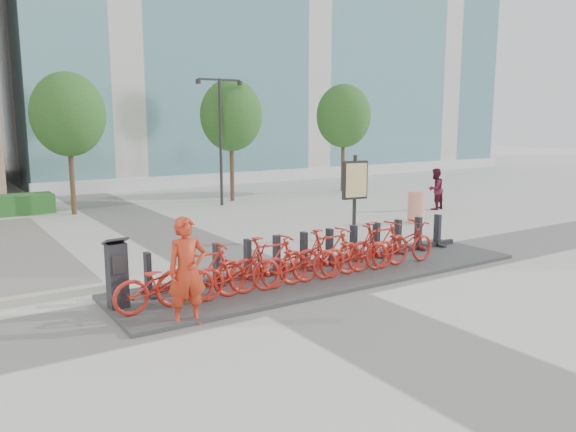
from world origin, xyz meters
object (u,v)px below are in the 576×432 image
pedestrian (435,189)px  bike_0 (165,282)px  worker_red (187,271)px  map_sign (355,184)px  kiosk (117,274)px  construction_barrel (416,207)px

pedestrian → bike_0: bearing=12.9°
worker_red → map_sign: map_sign is taller
bike_0 → worker_red: worker_red is taller
kiosk → map_sign: 8.08m
kiosk → map_sign: map_sign is taller
bike_0 → construction_barrel: bike_0 is taller
worker_red → map_sign: bearing=34.0°
pedestrian → worker_red: bearing=15.8°
pedestrian → map_sign: 6.63m
kiosk → map_sign: bearing=15.2°
construction_barrel → bike_0: bearing=-158.8°
bike_0 → pedestrian: bearing=-66.6°
bike_0 → construction_barrel: 11.05m
kiosk → worker_red: worker_red is taller
construction_barrel → worker_red: bearing=-155.1°
worker_red → pedestrian: worker_red is taller
pedestrian → construction_barrel: (-2.71, -1.65, -0.26)m
bike_0 → pedestrian: 14.18m
worker_red → construction_barrel: worker_red is taller
kiosk → construction_barrel: 11.50m
worker_red → construction_barrel: size_ratio=1.73×
bike_0 → pedestrian: pedestrian is taller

